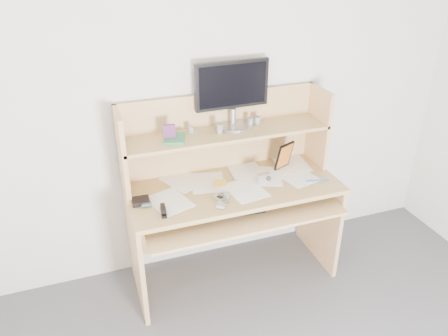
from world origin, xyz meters
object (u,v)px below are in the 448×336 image
object	(u,v)px
keyboard	(231,209)
tv_remote	(224,200)
game_case	(284,156)
monitor	(232,92)
desk	(230,187)

from	to	relation	value
keyboard	tv_remote	xyz separation A→B (m)	(-0.06, -0.03, 0.10)
game_case	monitor	size ratio (longest dim) A/B	0.39
keyboard	tv_remote	size ratio (longest dim) A/B	2.46
desk	tv_remote	bearing A→B (deg)	-118.41
desk	tv_remote	size ratio (longest dim) A/B	7.88
keyboard	game_case	world-z (taller)	game_case
game_case	monitor	world-z (taller)	monitor
desk	game_case	distance (m)	0.44
tv_remote	monitor	distance (m)	0.71
game_case	monitor	xyz separation A→B (m)	(-0.34, 0.14, 0.46)
desk	monitor	xyz separation A→B (m)	(0.07, 0.16, 0.62)
game_case	desk	bearing A→B (deg)	159.84
desk	keyboard	size ratio (longest dim) A/B	3.20
keyboard	monitor	world-z (taller)	monitor
game_case	monitor	bearing A→B (deg)	134.34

